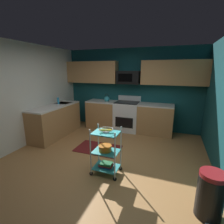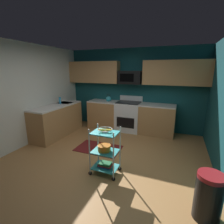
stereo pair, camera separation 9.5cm
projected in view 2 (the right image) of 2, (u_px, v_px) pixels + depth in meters
The scene contains 15 objects.
floor at pixel (102, 162), 3.65m from camera, with size 4.40×4.80×0.04m, color #A87542.
wall_back at pixel (133, 90), 5.52m from camera, with size 4.52×0.06×2.60m, color #14474C.
wall_left at pixel (19, 96), 4.13m from camera, with size 0.06×4.80×2.60m, color silver.
counter_run at pixel (102, 118), 5.28m from camera, with size 3.59×2.35×0.92m.
oven_range at pixel (128, 116), 5.44m from camera, with size 0.76×0.65×1.10m.
upper_cabinets at pixel (132, 72), 5.20m from camera, with size 4.40×0.33×0.70m.
microwave at pixel (130, 77), 5.23m from camera, with size 0.70×0.39×0.40m.
rolling_cart at pixel (105, 151), 3.15m from camera, with size 0.54×0.37×0.91m.
fruit_bowl at pixel (105, 130), 3.04m from camera, with size 0.27×0.27×0.07m.
mixing_bowl_large at pixel (104, 148), 3.14m from camera, with size 0.25×0.25×0.11m.
book_stack at pixel (105, 165), 3.21m from camera, with size 0.27×0.19×0.08m.
kettle at pixel (109, 99), 5.56m from camera, with size 0.21×0.18×0.26m.
dish_soap_bottle at pixel (60, 100), 5.13m from camera, with size 0.06×0.06×0.20m, color #2D8CBF.
trash_can at pixel (208, 197), 2.18m from camera, with size 0.34×0.42×0.66m.
floor_rug at pixel (99, 148), 4.25m from camera, with size 1.10×0.70×0.01m, color maroon.
Camera 2 is at (1.42, -2.96, 1.94)m, focal length 26.94 mm.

